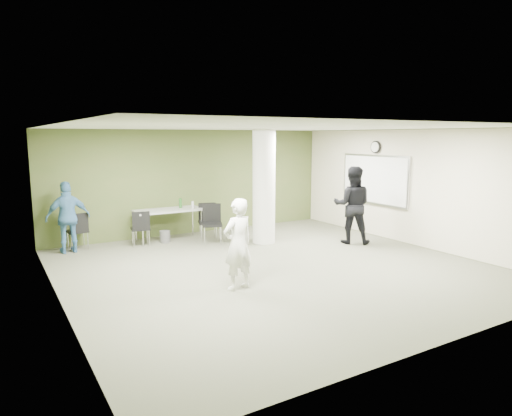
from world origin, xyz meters
TOP-DOWN VIEW (x-y plane):
  - floor at (0.00, 0.00)m, footprint 8.00×8.00m
  - ceiling at (0.00, 0.00)m, footprint 8.00×8.00m
  - wall_back at (0.00, 4.00)m, footprint 8.00×2.80m
  - wall_left at (-4.00, 0.00)m, footprint 0.02×8.00m
  - wall_right_cream at (4.00, 0.00)m, footprint 0.02×8.00m
  - column at (1.00, 2.00)m, footprint 0.56×0.56m
  - whiteboard at (3.92, 1.20)m, footprint 0.05×2.30m
  - wall_clock at (3.92, 1.20)m, footprint 0.06×0.32m
  - folding_table at (-0.95, 3.39)m, footprint 1.70×0.76m
  - wastebasket at (-1.13, 3.24)m, footprint 0.26×0.26m
  - chair_back_left at (-3.11, 3.57)m, footprint 0.47×0.47m
  - chair_back_right at (-1.76, 3.16)m, footprint 0.50×0.50m
  - chair_table_left at (-0.05, 3.05)m, footprint 0.59×0.59m
  - chair_table_right at (-0.11, 2.66)m, footprint 0.63×0.63m
  - woman_white at (-1.24, -0.78)m, footprint 0.64×0.47m
  - man_black at (2.83, 0.83)m, footprint 1.17×1.15m
  - man_blue at (-3.34, 3.40)m, footprint 0.97×0.44m

SIDE VIEW (x-z plane):
  - floor at x=0.00m, z-range 0.00..0.00m
  - wastebasket at x=-1.13m, z-range 0.00..0.30m
  - chair_back_right at x=-1.76m, z-range 0.07..0.93m
  - chair_back_left at x=-3.11m, z-range 0.07..0.95m
  - chair_table_left at x=-0.05m, z-range 0.08..1.01m
  - chair_table_right at x=-0.11m, z-range 0.08..1.04m
  - folding_table at x=-0.95m, z-range 0.23..1.29m
  - woman_white at x=-1.24m, z-range 0.00..1.60m
  - man_blue at x=-3.34m, z-range 0.00..1.63m
  - man_black at x=2.83m, z-range 0.00..1.91m
  - wall_back at x=0.00m, z-range 1.39..1.41m
  - wall_left at x=-4.00m, z-range 0.00..2.80m
  - wall_right_cream at x=4.00m, z-range 0.00..2.80m
  - column at x=1.00m, z-range 0.00..2.80m
  - whiteboard at x=3.92m, z-range 0.85..2.15m
  - wall_clock at x=3.92m, z-range 2.19..2.51m
  - ceiling at x=0.00m, z-range 2.80..2.80m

